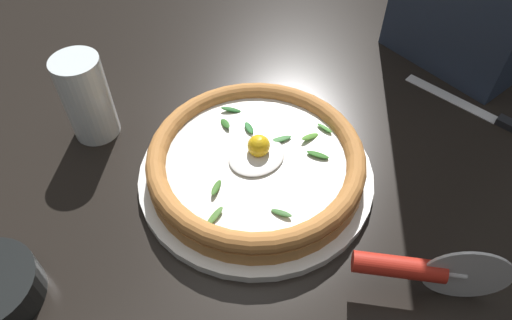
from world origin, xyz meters
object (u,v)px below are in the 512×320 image
at_px(pizza, 256,160).
at_px(drinking_glass, 89,103).
at_px(table_knife, 502,122).
at_px(pizza_cutter, 422,270).

height_order(pizza, drinking_glass, drinking_glass).
distance_m(pizza, table_knife, 0.36).
bearing_deg(table_knife, pizza, -26.76).
xyz_separation_m(pizza, pizza_cutter, (-0.02, 0.22, 0.01)).
xyz_separation_m(pizza_cutter, drinking_glass, (0.12, -0.43, 0.01)).
relative_size(pizza, pizza_cutter, 2.11).
bearing_deg(drinking_glass, pizza_cutter, 106.05).
xyz_separation_m(pizza, drinking_glass, (0.11, -0.21, 0.02)).
bearing_deg(pizza_cutter, table_knife, -168.59).
distance_m(pizza, pizza_cutter, 0.22).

